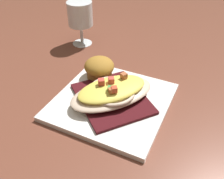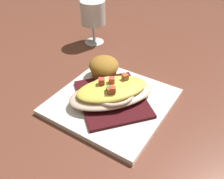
# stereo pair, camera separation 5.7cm
# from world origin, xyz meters

# --- Properties ---
(ground_plane) EXTENTS (2.60, 2.60, 0.00)m
(ground_plane) POSITION_xyz_m (0.00, 0.00, 0.00)
(ground_plane) COLOR brown
(square_plate) EXTENTS (0.28, 0.28, 0.01)m
(square_plate) POSITION_xyz_m (0.00, 0.00, 0.01)
(square_plate) COLOR white
(square_plate) RESTS_ON ground_plane
(folded_napkin) EXTENTS (0.23, 0.22, 0.01)m
(folded_napkin) POSITION_xyz_m (0.00, 0.00, 0.02)
(folded_napkin) COLOR #421015
(folded_napkin) RESTS_ON square_plate
(gratin_dish) EXTENTS (0.20, 0.23, 0.05)m
(gratin_dish) POSITION_xyz_m (0.00, -0.00, 0.04)
(gratin_dish) COLOR beige
(gratin_dish) RESTS_ON folded_napkin
(muffin) EXTENTS (0.08, 0.08, 0.06)m
(muffin) POSITION_xyz_m (-0.08, 0.06, 0.04)
(muffin) COLOR olive
(muffin) RESTS_ON square_plate
(stemmed_glass) EXTENTS (0.08, 0.08, 0.14)m
(stemmed_glass) POSITION_xyz_m (-0.24, 0.22, 0.10)
(stemmed_glass) COLOR white
(stemmed_glass) RESTS_ON ground_plane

